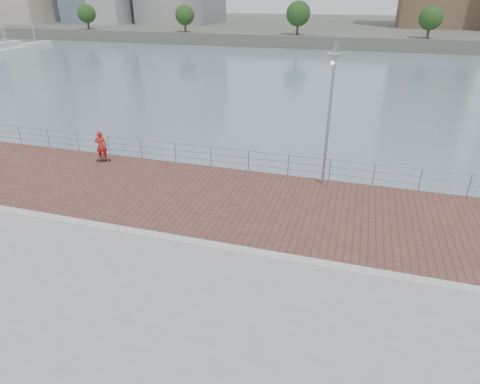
# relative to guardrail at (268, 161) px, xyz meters

# --- Properties ---
(water) EXTENTS (400.00, 400.00, 0.00)m
(water) POSITION_rel_guardrail_xyz_m (-0.00, -7.00, -2.69)
(water) COLOR slate
(water) RESTS_ON ground
(seawall) EXTENTS (40.00, 24.00, 2.00)m
(seawall) POSITION_rel_guardrail_xyz_m (-0.00, -12.00, -1.69)
(seawall) COLOR gray
(seawall) RESTS_ON ground
(brick_lane) EXTENTS (40.00, 6.80, 0.02)m
(brick_lane) POSITION_rel_guardrail_xyz_m (-0.00, -3.40, -0.68)
(brick_lane) COLOR brown
(brick_lane) RESTS_ON seawall
(curb) EXTENTS (40.00, 0.40, 0.06)m
(curb) POSITION_rel_guardrail_xyz_m (-0.00, -7.00, -0.66)
(curb) COLOR #B7B5AD
(curb) RESTS_ON seawall
(far_shore) EXTENTS (320.00, 95.00, 2.50)m
(far_shore) POSITION_rel_guardrail_xyz_m (-0.00, 115.50, -1.44)
(far_shore) COLOR #4C5142
(far_shore) RESTS_ON ground
(guardrail) EXTENTS (39.06, 0.06, 1.13)m
(guardrail) POSITION_rel_guardrail_xyz_m (0.00, 0.00, 0.00)
(guardrail) COLOR #8C9EA8
(guardrail) RESTS_ON brick_lane
(street_lamp) EXTENTS (0.47, 1.38, 6.48)m
(street_lamp) POSITION_rel_guardrail_xyz_m (2.82, -0.97, 3.92)
(street_lamp) COLOR gray
(street_lamp) RESTS_ON brick_lane
(skateboard) EXTENTS (0.76, 0.47, 0.09)m
(skateboard) POSITION_rel_guardrail_xyz_m (-8.98, -1.03, -0.60)
(skateboard) COLOR black
(skateboard) RESTS_ON brick_lane
(skateboarder) EXTENTS (0.70, 0.59, 1.63)m
(skateboarder) POSITION_rel_guardrail_xyz_m (-8.98, -1.03, 0.23)
(skateboarder) COLOR #B41C18
(skateboarder) RESTS_ON skateboard
(shoreline_trees) EXTENTS (109.28, 4.89, 6.53)m
(shoreline_trees) POSITION_rel_guardrail_xyz_m (-6.95, 70.00, 3.49)
(shoreline_trees) COLOR #473323
(shoreline_trees) RESTS_ON far_shore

